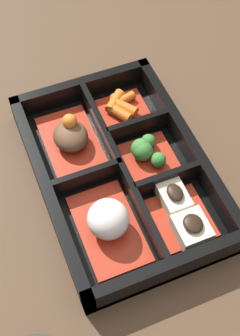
% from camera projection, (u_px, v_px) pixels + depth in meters
% --- Properties ---
extents(ground_plane, '(3.00, 3.00, 0.00)m').
position_uv_depth(ground_plane, '(120.00, 178.00, 0.64)').
color(ground_plane, '#4C3523').
extents(bento_base, '(0.32, 0.21, 0.01)m').
position_uv_depth(bento_base, '(120.00, 176.00, 0.63)').
color(bento_base, black).
rests_on(bento_base, ground_plane).
extents(bento_rim, '(0.32, 0.21, 0.04)m').
position_uv_depth(bento_rim, '(121.00, 169.00, 0.62)').
color(bento_rim, black).
rests_on(bento_rim, ground_plane).
extents(bowl_rice, '(0.12, 0.07, 0.05)m').
position_uv_depth(bowl_rice, '(108.00, 222.00, 0.56)').
color(bowl_rice, '#B22D19').
rests_on(bowl_rice, bento_base).
extents(bowl_stew, '(0.12, 0.07, 0.05)m').
position_uv_depth(bowl_stew, '(71.00, 138.00, 0.64)').
color(bowl_stew, '#B22D19').
rests_on(bowl_stew, bento_base).
extents(bowl_tofu, '(0.09, 0.07, 0.04)m').
position_uv_depth(bowl_tofu, '(183.00, 216.00, 0.58)').
color(bowl_tofu, '#B22D19').
rests_on(bowl_tofu, bento_base).
extents(bowl_greens, '(0.07, 0.07, 0.03)m').
position_uv_depth(bowl_greens, '(147.00, 153.00, 0.63)').
color(bowl_greens, '#B22D19').
rests_on(bowl_greens, bento_base).
extents(bowl_carrots, '(0.07, 0.07, 0.02)m').
position_uv_depth(bowl_carrots, '(121.00, 108.00, 0.68)').
color(bowl_carrots, '#B22D19').
rests_on(bowl_carrots, bento_base).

